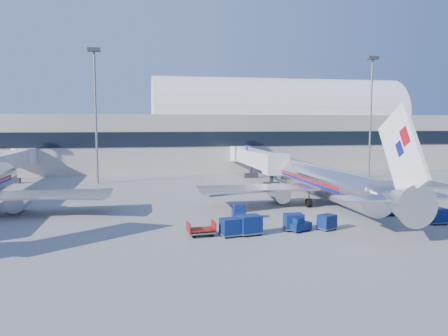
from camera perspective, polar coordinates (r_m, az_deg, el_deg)
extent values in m
plane|color=gray|center=(48.93, 4.42, -6.22)|extent=(260.00, 260.00, 0.00)
cube|color=#B2AA9E|center=(103.03, -17.66, 3.25)|extent=(170.00, 28.00, 12.00)
cube|color=black|center=(89.17, -18.75, 3.49)|extent=(170.00, 0.40, 3.00)
cylinder|color=white|center=(107.25, 7.02, 6.78)|extent=(60.00, 18.00, 18.00)
cylinder|color=silver|center=(57.31, 12.57, -1.62)|extent=(3.80, 28.00, 3.80)
sphere|color=silver|center=(70.30, 8.07, -0.17)|extent=(3.72, 3.72, 3.72)
cone|color=silver|center=(42.35, 21.69, -3.97)|extent=(3.80, 6.00, 3.80)
cube|color=#9F0C15|center=(58.19, 12.18, -1.25)|extent=(3.85, 20.16, 0.32)
cube|color=navy|center=(58.24, 12.18, -1.61)|extent=(3.85, 20.16, 0.32)
cube|color=white|center=(41.44, 22.29, 1.92)|extent=(0.35, 7.79, 8.74)
cube|color=silver|center=(42.73, 21.35, -3.60)|extent=(11.00, 3.00, 0.18)
cube|color=silver|center=(56.48, 12.95, -2.35)|extent=(32.00, 5.00, 0.28)
cylinder|color=#B7B7BC|center=(56.07, 7.15, -3.29)|extent=(2.10, 3.80, 2.10)
cylinder|color=#B7B7BC|center=(60.33, 17.16, -2.86)|extent=(2.10, 3.80, 2.10)
cylinder|color=black|center=(67.79, 8.85, -2.49)|extent=(0.40, 0.90, 0.90)
sphere|color=silver|center=(69.37, -26.92, -0.83)|extent=(3.72, 3.72, 3.72)
cylinder|color=#B7B7BC|center=(55.22, -25.24, -3.95)|extent=(2.10, 3.80, 2.10)
cube|color=silver|center=(79.04, 4.10, 1.34)|extent=(2.70, 24.00, 2.70)
cube|color=silver|center=(67.36, 6.75, 0.52)|extent=(3.40, 3.20, 3.20)
cylinder|color=silver|center=(90.18, 2.24, 1.91)|extent=(4.40, 4.40, 3.00)
cube|color=#2D2D30|center=(69.69, 6.19, -1.11)|extent=(0.50, 0.50, 3.00)
cube|color=#2D2D30|center=(69.86, 6.18, -2.21)|extent=(2.60, 1.00, 0.90)
cube|color=#2D2D30|center=(82.13, 3.56, -0.03)|extent=(0.50, 0.50, 3.00)
cube|color=#2D2D30|center=(82.28, 3.55, -0.96)|extent=(2.60, 1.00, 0.90)
cube|color=navy|center=(78.53, 2.98, 2.63)|extent=(0.12, 1.40, 0.90)
cube|color=silver|center=(79.50, -26.62, 0.75)|extent=(2.70, 24.00, 2.70)
cylinder|color=silver|center=(90.58, -24.64, 1.40)|extent=(4.40, 4.40, 3.00)
cube|color=#2D2D30|center=(82.58, -25.98, -0.58)|extent=(0.50, 0.50, 3.00)
cube|color=#2D2D30|center=(82.73, -25.94, -1.51)|extent=(2.60, 1.00, 0.90)
cylinder|color=slate|center=(76.55, -16.38, 6.21)|extent=(0.36, 0.36, 22.00)
cube|color=#2D2D30|center=(77.49, -16.63, 14.59)|extent=(2.00, 1.20, 0.60)
cylinder|color=slate|center=(87.25, 18.60, 6.08)|extent=(0.36, 0.36, 22.00)
cube|color=#2D2D30|center=(88.08, 18.84, 13.44)|extent=(2.00, 1.20, 0.60)
cube|color=#9E9E96|center=(57.87, 21.41, -4.27)|extent=(3.00, 0.55, 0.90)
cube|color=#9E9E96|center=(59.68, 24.10, -4.08)|extent=(3.00, 0.55, 0.90)
cube|color=#9E9E96|center=(61.61, 26.63, -3.89)|extent=(3.00, 0.55, 0.90)
cube|color=#0B1D52|center=(42.37, 9.93, -7.49)|extent=(2.37, 1.86, 0.69)
cube|color=#0B1D52|center=(41.92, 9.50, -6.86)|extent=(1.14, 1.19, 0.64)
cylinder|color=black|center=(43.22, 10.21, -7.57)|extent=(0.55, 0.40, 0.52)
cube|color=#0B1D52|center=(52.14, 20.95, -5.27)|extent=(2.24, 1.27, 0.70)
cube|color=#0B1D52|center=(51.84, 20.51, -4.69)|extent=(0.92, 1.01, 0.65)
cylinder|color=black|center=(52.89, 21.47, -5.41)|extent=(0.54, 0.25, 0.52)
cube|color=#0B1D52|center=(47.29, 1.92, -5.86)|extent=(1.57, 2.71, 0.84)
cube|color=#0B1D52|center=(46.61, 2.00, -5.19)|extent=(1.23, 1.13, 0.79)
cylinder|color=black|center=(48.18, 1.20, -6.01)|extent=(0.31, 0.65, 0.63)
cube|color=#0B1D52|center=(42.51, 9.09, -6.86)|extent=(1.81, 1.44, 1.41)
cube|color=slate|center=(42.67, 9.07, -7.79)|extent=(1.91, 1.49, 0.10)
cylinder|color=black|center=(43.37, 9.73, -7.60)|extent=(0.39, 0.17, 0.39)
cube|color=#0B1D52|center=(40.41, 3.37, -7.29)|extent=(2.26, 1.93, 1.58)
cube|color=slate|center=(40.60, 3.36, -8.39)|extent=(2.38, 2.00, 0.11)
cylinder|color=black|center=(41.46, 3.93, -8.12)|extent=(0.47, 0.27, 0.44)
cube|color=#0B1D52|center=(39.85, 0.91, -7.61)|extent=(2.03, 1.73, 1.44)
cube|color=slate|center=(40.02, 0.90, -8.62)|extent=(2.14, 1.79, 0.10)
cylinder|color=black|center=(40.78, 1.51, -8.38)|extent=(0.42, 0.24, 0.40)
cube|color=#0B1D52|center=(43.39, 13.29, -6.80)|extent=(1.97, 1.80, 1.28)
cube|color=slate|center=(43.53, 13.27, -7.62)|extent=(2.06, 1.88, 0.09)
cylinder|color=black|center=(44.30, 13.31, -7.41)|extent=(0.38, 0.28, 0.35)
cube|color=#0B1D52|center=(49.67, 26.05, -5.55)|extent=(1.78, 1.40, 1.40)
cube|color=slate|center=(49.81, 26.02, -6.34)|extent=(1.87, 1.45, 0.10)
cylinder|color=black|center=(50.63, 26.24, -6.18)|extent=(0.39, 0.17, 0.39)
cube|color=slate|center=(40.16, -3.00, -8.33)|extent=(2.60, 1.89, 0.13)
cube|color=maroon|center=(40.10, -3.00, -8.02)|extent=(2.60, 1.95, 0.09)
cylinder|color=black|center=(40.95, -2.12, -8.28)|extent=(0.46, 0.22, 0.45)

